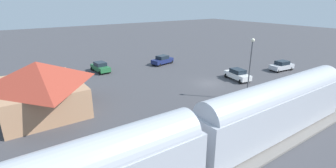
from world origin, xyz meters
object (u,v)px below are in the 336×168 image
sedan_navy (162,60)px  station_building (40,85)px  pedestrian_on_platform (233,111)px  passenger_train (196,138)px  sedan_silver (282,66)px  light_pole_near_platform (250,62)px  pedestrian_waiting_far (239,105)px  sedan_green (100,67)px  sedan_white (237,74)px

sedan_navy → station_building: bearing=113.2°
station_building → pedestrian_on_platform: station_building is taller
passenger_train → sedan_navy: size_ratio=7.81×
passenger_train → pedestrian_on_platform: size_ratio=21.88×
passenger_train → sedan_silver: 32.80m
passenger_train → light_pole_near_platform: bearing=-64.7°
station_building → sedan_silver: (-6.03, -37.56, -2.05)m
passenger_train → pedestrian_waiting_far: size_ratio=21.88×
sedan_green → pedestrian_on_platform: bearing=-170.5°
passenger_train → pedestrian_on_platform: bearing=-66.1°
passenger_train → sedan_silver: passenger_train is taller
sedan_silver → pedestrian_on_platform: bearing=110.5°
passenger_train → sedan_navy: passenger_train is taller
sedan_green → light_pole_near_platform: size_ratio=0.60×
passenger_train → pedestrian_on_platform: (3.59, -8.11, -1.58)m
passenger_train → sedan_silver: size_ratio=8.00×
pedestrian_waiting_far → sedan_white: 13.14m
passenger_train → sedan_white: (12.83, -19.75, -1.98)m
pedestrian_waiting_far → light_pole_near_platform: size_ratio=0.22×
pedestrian_on_platform → sedan_green: 26.21m
pedestrian_waiting_far → sedan_navy: pedestrian_waiting_far is taller
passenger_train → pedestrian_waiting_far: (4.29, -9.78, -1.58)m
sedan_white → sedan_navy: size_ratio=0.99×
passenger_train → sedan_silver: (11.97, -30.48, -1.98)m
sedan_navy → light_pole_near_platform: (-20.87, 1.17, 3.94)m
sedan_white → sedan_silver: (-0.86, -10.72, 0.00)m
passenger_train → pedestrian_waiting_far: bearing=-66.3°
station_building → sedan_green: station_building is taller
station_building → sedan_navy: size_ratio=2.39×
sedan_white → sedan_silver: same height
station_building → sedan_navy: (9.67, -22.62, -2.05)m
passenger_train → station_building: station_building is taller
pedestrian_waiting_far → sedan_navy: bearing=-13.8°
pedestrian_on_platform → sedan_navy: size_ratio=0.36×
passenger_train → station_building: bearing=21.5°
station_building → sedan_white: (-5.17, -26.84, -2.05)m
station_building → sedan_silver: size_ratio=2.44×
pedestrian_on_platform → light_pole_near_platform: 7.87m
pedestrian_on_platform → pedestrian_waiting_far: bearing=-67.2°
pedestrian_on_platform → sedan_white: pedestrian_on_platform is taller
sedan_white → sedan_silver: 10.75m
passenger_train → sedan_navy: bearing=-29.3°
sedan_green → light_pole_near_platform: bearing=-155.0°
station_building → pedestrian_waiting_far: size_ratio=6.68×
pedestrian_waiting_far → sedan_silver: size_ratio=0.37×
sedan_green → pedestrian_waiting_far: bearing=-166.6°
pedestrian_waiting_far → sedan_white: pedestrian_waiting_far is taller
sedan_navy → light_pole_near_platform: 21.27m
passenger_train → pedestrian_on_platform: 9.01m
sedan_silver → light_pole_near_platform: (-5.17, 16.11, 3.94)m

